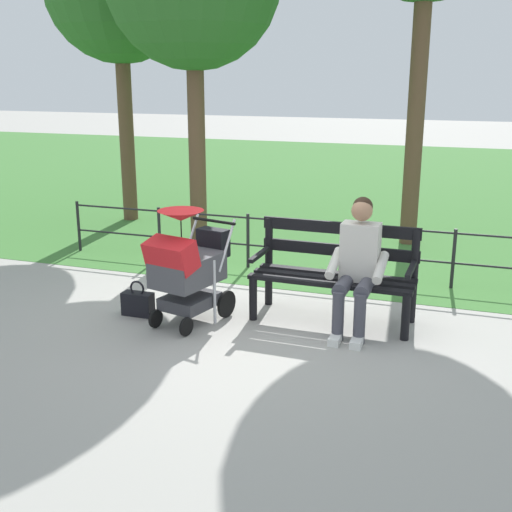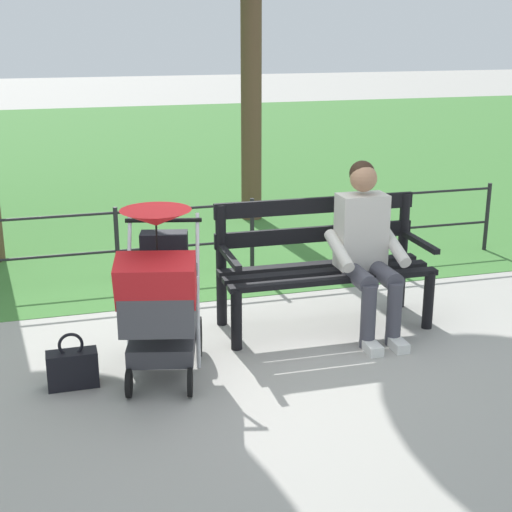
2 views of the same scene
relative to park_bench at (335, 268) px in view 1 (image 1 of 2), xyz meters
The scene contains 7 objects.
ground_plane 0.96m from the park_bench, ahead, with size 60.00×60.00×0.00m, color #9E9B93.
grass_lawn 8.74m from the park_bench, 84.81° to the right, with size 40.00×16.00×0.01m, color #3D7533.
park_bench is the anchor object (origin of this frame).
person_on_bench 0.37m from the park_bench, 139.37° to the left, with size 0.54×0.74×1.28m.
stroller 1.46m from the park_bench, 23.99° to the left, with size 0.69×0.97×1.15m.
handbag 2.03m from the park_bench, 16.74° to the left, with size 0.32×0.14×0.37m.
park_fence 1.59m from the park_bench, 60.12° to the right, with size 6.27×0.04×0.70m.
Camera 1 is at (-2.05, 5.92, 2.39)m, focal length 45.31 mm.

